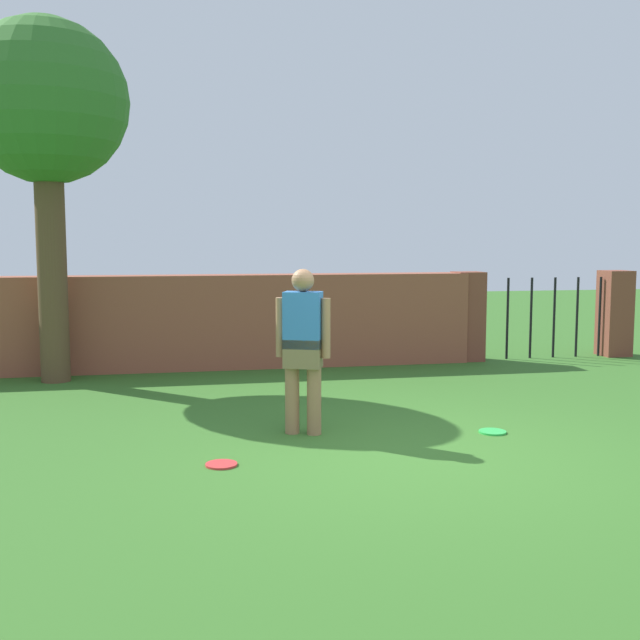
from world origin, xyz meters
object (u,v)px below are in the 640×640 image
(tree, at_px, (46,109))
(frisbee_red, at_px, (221,464))
(person, at_px, (303,343))
(frisbee_green, at_px, (492,432))

(tree, height_order, frisbee_red, tree)
(person, relative_size, frisbee_red, 6.00)
(frisbee_red, distance_m, frisbee_green, 2.77)
(tree, xyz_separation_m, frisbee_red, (1.94, -4.28, -3.59))
(person, distance_m, frisbee_red, 1.53)
(tree, relative_size, person, 2.94)
(frisbee_green, bearing_deg, tree, 141.47)
(person, relative_size, frisbee_green, 6.00)
(frisbee_red, bearing_deg, frisbee_green, 12.13)
(person, bearing_deg, frisbee_red, 68.32)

